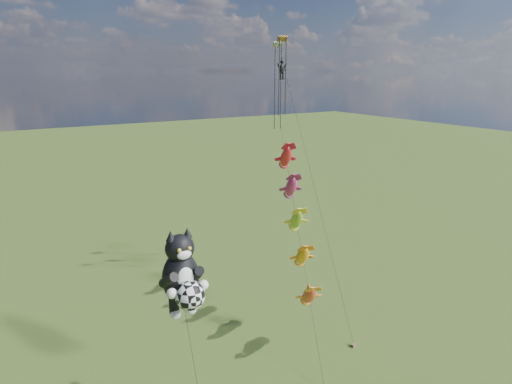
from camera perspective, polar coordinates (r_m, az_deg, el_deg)
cat_kite_rig at (r=25.29m, az=-9.74°, el=-11.01°), size 2.50×4.09×11.57m
fish_windsock_rig at (r=34.30m, az=5.42°, el=-3.79°), size 6.39×14.72×15.31m
parafoil_rig at (r=41.98m, az=3.60°, el=15.51°), size 4.61×17.18×23.20m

